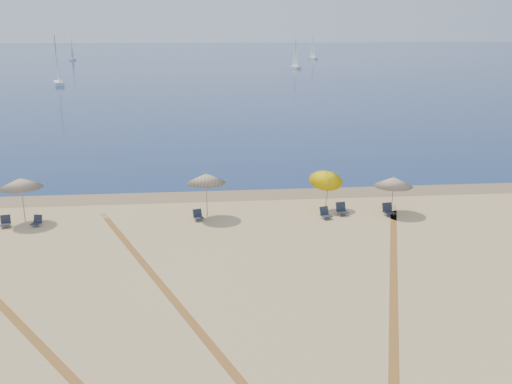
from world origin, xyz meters
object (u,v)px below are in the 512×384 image
(umbrella_1, at_px, (21,183))
(chair_6, at_px, (388,210))
(chair_3, at_px, (198,215))
(chair_4, at_px, (325,213))
(sailboat_1, at_px, (313,52))
(chair_2, at_px, (37,221))
(umbrella_2, at_px, (206,178))
(chair_1, at_px, (6,222))
(umbrella_3, at_px, (326,177))
(chair_5, at_px, (342,209))
(umbrella_4, at_px, (393,182))
(sailboat_2, at_px, (295,59))
(sailboat_3, at_px, (58,70))
(sailboat_0, at_px, (72,54))

(umbrella_1, bearing_deg, chair_6, -2.42)
(chair_3, bearing_deg, chair_4, -22.76)
(sailboat_1, bearing_deg, chair_2, -121.28)
(chair_4, bearing_deg, chair_2, 159.22)
(umbrella_2, distance_m, chair_1, 11.32)
(chair_1, relative_size, chair_2, 1.04)
(chair_1, bearing_deg, sailboat_1, 60.86)
(chair_6, bearing_deg, umbrella_1, 167.97)
(umbrella_3, height_order, chair_5, umbrella_3)
(umbrella_1, relative_size, chair_5, 3.35)
(umbrella_1, relative_size, chair_1, 3.69)
(umbrella_2, height_order, chair_6, umbrella_2)
(umbrella_4, bearing_deg, chair_6, -129.57)
(chair_1, distance_m, sailboat_2, 130.68)
(umbrella_2, bearing_deg, chair_2, -175.98)
(chair_2, xyz_separation_m, sailboat_1, (49.59, 171.91, 2.19))
(chair_3, xyz_separation_m, chair_6, (11.10, -0.21, 0.04))
(chair_2, height_order, sailboat_3, sailboat_3)
(umbrella_4, bearing_deg, sailboat_0, 107.36)
(umbrella_2, height_order, chair_3, umbrella_2)
(umbrella_2, bearing_deg, sailboat_0, 103.99)
(umbrella_2, height_order, sailboat_0, sailboat_0)
(chair_3, distance_m, sailboat_0, 176.60)
(chair_1, bearing_deg, chair_4, -13.54)
(umbrella_2, bearing_deg, umbrella_3, 5.60)
(chair_5, bearing_deg, umbrella_4, -9.66)
(umbrella_3, distance_m, umbrella_4, 3.93)
(chair_1, xyz_separation_m, sailboat_1, (51.26, 171.92, 2.17))
(chair_6, xyz_separation_m, sailboat_1, (29.57, 172.04, 2.14))
(umbrella_3, distance_m, sailboat_2, 125.32)
(chair_4, height_order, sailboat_2, sailboat_2)
(umbrella_2, xyz_separation_m, sailboat_2, (26.08, 124.58, 0.06))
(chair_3, distance_m, chair_6, 11.10)
(sailboat_3, bearing_deg, sailboat_2, 21.92)
(sailboat_3, bearing_deg, umbrella_4, -81.77)
(umbrella_4, xyz_separation_m, sailboat_0, (-53.53, 171.27, 0.26))
(umbrella_3, xyz_separation_m, sailboat_1, (32.99, 170.54, 0.43))
(chair_3, height_order, chair_6, chair_6)
(chair_4, height_order, sailboat_1, sailboat_1)
(chair_1, height_order, sailboat_3, sailboat_3)
(umbrella_2, xyz_separation_m, chair_6, (10.57, -0.80, -1.99))
(umbrella_1, height_order, sailboat_1, sailboat_1)
(chair_1, bearing_deg, sailboat_3, 88.36)
(umbrella_2, bearing_deg, chair_5, -2.98)
(umbrella_4, relative_size, sailboat_2, 0.29)
(chair_4, bearing_deg, chair_3, 157.21)
(chair_6, bearing_deg, chair_3, 169.31)
(chair_1, xyz_separation_m, chair_3, (10.59, 0.09, -0.01))
(chair_2, distance_m, chair_3, 8.92)
(chair_2, height_order, chair_5, chair_5)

